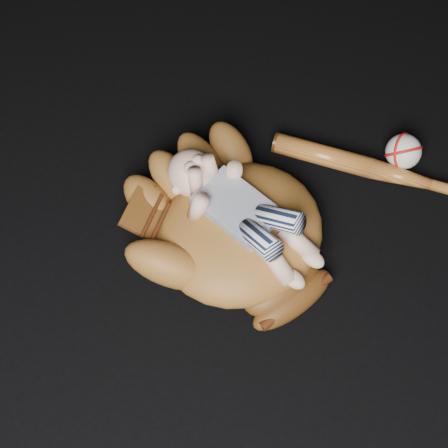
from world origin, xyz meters
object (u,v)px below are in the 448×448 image
object	(u,v)px
baseball_glove	(241,229)
baseball_bat	(384,172)
newborn_baby	(248,215)
baseball	(403,152)

from	to	relation	value
baseball_glove	baseball_bat	xyz separation A→B (m)	(0.35, -0.06, -0.05)
newborn_baby	baseball	xyz separation A→B (m)	(0.40, -0.05, -0.09)
baseball_bat	baseball	world-z (taller)	baseball
newborn_baby	baseball_bat	size ratio (longest dim) A/B	0.73
newborn_baby	baseball	size ratio (longest dim) A/B	4.59
baseball_glove	baseball	bearing A→B (deg)	-7.28
baseball	baseball_bat	bearing A→B (deg)	-174.73
baseball_bat	baseball	xyz separation A→B (m)	(0.06, 0.01, 0.02)
baseball	baseball_glove	bearing A→B (deg)	172.16
baseball_glove	newborn_baby	size ratio (longest dim) A/B	1.35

